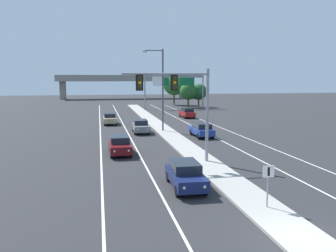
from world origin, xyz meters
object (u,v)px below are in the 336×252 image
(median_sign_post, at_px, (268,179))
(car_receding_red, at_px, (187,113))
(car_oncoming_tan, at_px, (110,119))
(tree_far_right_c, at_px, (199,92))
(car_oncoming_navy, at_px, (185,174))
(highway_sign_gantry, at_px, (174,80))
(overhead_signal_mast, at_px, (181,96))
(car_receding_blue, at_px, (202,130))
(tree_far_right_b, at_px, (188,91))
(car_oncoming_grey, at_px, (141,126))
(street_lamp_median, at_px, (161,85))
(tree_far_right_a, at_px, (174,84))
(car_oncoming_darkred, at_px, (120,145))

(median_sign_post, distance_m, car_receding_red, 41.54)
(car_oncoming_tan, height_order, tree_far_right_c, tree_far_right_c)
(car_oncoming_navy, xyz_separation_m, highway_sign_gantry, (11.21, 54.47, 5.34))
(overhead_signal_mast, bearing_deg, tree_far_right_c, 72.22)
(car_receding_blue, relative_size, tree_far_right_c, 0.83)
(median_sign_post, bearing_deg, car_oncoming_tan, 100.90)
(highway_sign_gantry, bearing_deg, tree_far_right_b, 28.59)
(car_oncoming_grey, height_order, highway_sign_gantry, highway_sign_gantry)
(car_oncoming_grey, relative_size, highway_sign_gantry, 0.34)
(overhead_signal_mast, height_order, street_lamp_median, street_lamp_median)
(car_oncoming_navy, xyz_separation_m, car_oncoming_tan, (-3.57, 30.77, 0.00))
(tree_far_right_a, bearing_deg, highway_sign_gantry, -101.94)
(car_oncoming_grey, relative_size, car_receding_blue, 1.00)
(tree_far_right_c, bearing_deg, car_oncoming_darkred, -114.07)
(car_receding_blue, height_order, tree_far_right_a, tree_far_right_a)
(highway_sign_gantry, bearing_deg, car_oncoming_tan, -121.94)
(tree_far_right_c, bearing_deg, car_receding_blue, -105.81)
(car_receding_blue, height_order, car_receding_red, same)
(highway_sign_gantry, distance_m, tree_far_right_b, 4.89)
(car_receding_red, bearing_deg, car_receding_blue, -99.50)
(car_oncoming_darkred, height_order, car_oncoming_grey, same)
(street_lamp_median, xyz_separation_m, tree_far_right_c, (15.02, 34.76, -2.26))
(median_sign_post, height_order, car_oncoming_darkred, median_sign_post)
(median_sign_post, distance_m, car_oncoming_grey, 26.41)
(overhead_signal_mast, relative_size, tree_far_right_c, 1.33)
(highway_sign_gantry, bearing_deg, car_receding_blue, -97.50)
(car_receding_blue, xyz_separation_m, tree_far_right_c, (11.14, 39.35, 2.71))
(car_oncoming_navy, xyz_separation_m, car_receding_red, (9.55, 36.73, 0.00))
(tree_far_right_a, bearing_deg, overhead_signal_mast, -101.78)
(car_oncoming_tan, bearing_deg, tree_far_right_c, 51.25)
(car_oncoming_grey, distance_m, highway_sign_gantry, 34.92)
(highway_sign_gantry, relative_size, tree_far_right_c, 2.45)
(car_oncoming_tan, distance_m, tree_far_right_c, 33.78)
(car_oncoming_grey, xyz_separation_m, car_receding_blue, (6.51, -4.20, 0.00))
(tree_far_right_a, bearing_deg, tree_far_right_b, -79.87)
(car_oncoming_grey, xyz_separation_m, highway_sign_gantry, (11.35, 32.59, 5.34))
(tree_far_right_c, bearing_deg, overhead_signal_mast, -107.78)
(street_lamp_median, relative_size, car_oncoming_darkred, 2.23)
(car_oncoming_tan, bearing_deg, median_sign_post, -79.10)
(car_receding_blue, bearing_deg, car_receding_red, 80.50)
(overhead_signal_mast, relative_size, car_receding_blue, 1.60)
(car_oncoming_grey, height_order, tree_far_right_b, tree_far_right_b)
(tree_far_right_a, height_order, tree_far_right_b, tree_far_right_a)
(car_oncoming_grey, bearing_deg, median_sign_post, -82.75)
(car_oncoming_darkred, bearing_deg, tree_far_right_c, 65.93)
(street_lamp_median, distance_m, car_oncoming_navy, 22.94)
(tree_far_right_a, distance_m, tree_far_right_b, 8.60)
(tree_far_right_c, distance_m, tree_far_right_b, 2.68)
(median_sign_post, xyz_separation_m, tree_far_right_a, (10.21, 69.13, 3.50))
(tree_far_right_c, bearing_deg, car_oncoming_navy, -107.06)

